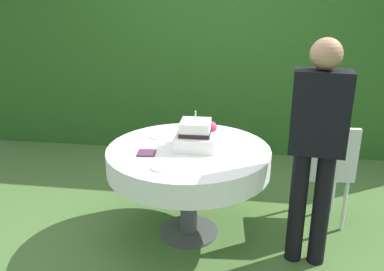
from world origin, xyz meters
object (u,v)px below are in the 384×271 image
Objects in this scene: wedding_cake at (196,136)px; standing_person at (317,141)px; cake_table at (189,160)px; serving_plate_near at (161,168)px; serving_plate_far at (157,137)px; napkin_stack at (147,153)px; garden_chair at (326,165)px.

standing_person is (0.84, -0.25, 0.09)m from wedding_cake.
serving_plate_near is (-0.13, -0.40, 0.11)m from cake_table.
cake_table is 11.52× the size of serving_plate_far.
napkin_stack reaches higher than serving_plate_near.
wedding_cake is 0.39m from serving_plate_far.
napkin_stack is 1.19m from standing_person.
garden_chair is at bearing 4.09° from serving_plate_far.
serving_plate_near is 1.05m from standing_person.
serving_plate_far reaches higher than cake_table.
standing_person reaches higher than cake_table.
wedding_cake is at bearing 19.21° from cake_table.
wedding_cake is at bearing -165.25° from garden_chair.
wedding_cake is at bearing 66.48° from serving_plate_near.
serving_plate_far is at bearing 105.10° from serving_plate_near.
serving_plate_near is at bearing -113.52° from wedding_cake.
wedding_cake reaches higher than serving_plate_near.
cake_table is at bearing -33.81° from serving_plate_far.
cake_table is at bearing 72.42° from serving_plate_near.
serving_plate_far is (-0.29, 0.19, 0.11)m from cake_table.
wedding_cake reaches higher than cake_table.
serving_plate_near is 0.29m from napkin_stack.
cake_table is 0.96m from standing_person.
wedding_cake is 2.43× the size of napkin_stack.
cake_table is at bearing 165.79° from standing_person.
standing_person reaches higher than serving_plate_near.
standing_person reaches higher than serving_plate_far.
serving_plate_near is 1.41m from garden_chair.
wedding_cake reaches higher than napkin_stack.
wedding_cake is 0.40m from napkin_stack.
serving_plate_near reaches higher than cake_table.
napkin_stack is 0.08× the size of standing_person.
standing_person is at bearing -19.51° from serving_plate_far.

